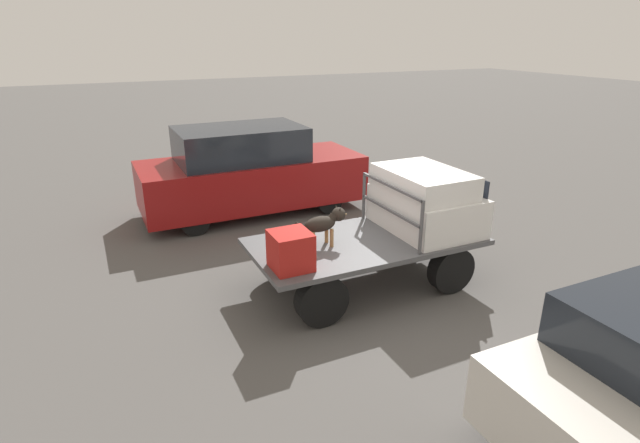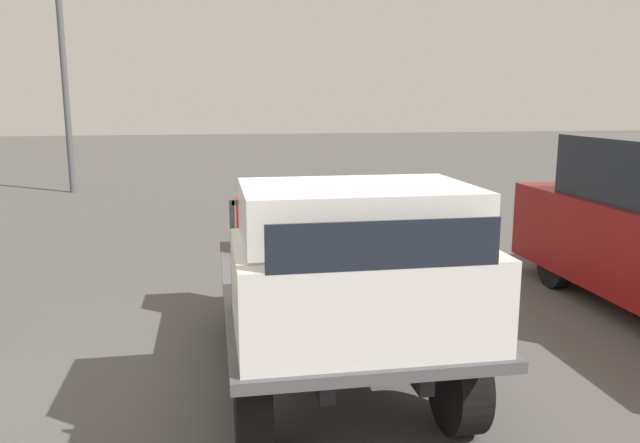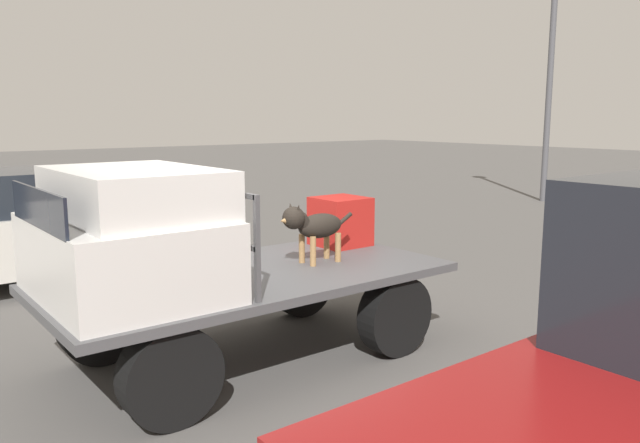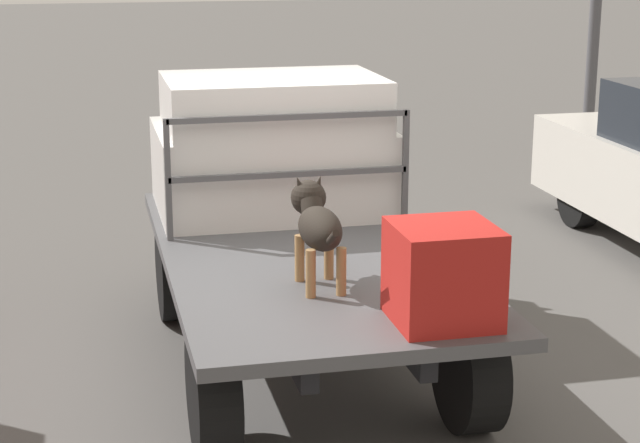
% 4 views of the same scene
% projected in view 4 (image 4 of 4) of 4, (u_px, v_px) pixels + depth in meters
% --- Properties ---
extents(ground_plane, '(80.00, 80.00, 0.00)m').
position_uv_depth(ground_plane, '(303.00, 366.00, 7.38)').
color(ground_plane, '#514F4C').
extents(flatbed_truck, '(3.73, 1.85, 0.83)m').
position_uv_depth(flatbed_truck, '(303.00, 284.00, 7.22)').
color(flatbed_truck, black).
rests_on(flatbed_truck, ground).
extents(truck_cab, '(1.31, 1.73, 1.03)m').
position_uv_depth(truck_cab, '(272.00, 147.00, 8.10)').
color(truck_cab, silver).
rests_on(truck_cab, flatbed_truck).
extents(truck_headboard, '(0.04, 1.73, 0.85)m').
position_uv_depth(truck_headboard, '(289.00, 155.00, 7.43)').
color(truck_headboard, '#4C4C4F').
rests_on(truck_headboard, flatbed_truck).
extents(dog, '(0.89, 0.24, 0.63)m').
position_uv_depth(dog, '(317.00, 222.00, 6.39)').
color(dog, '#9E7547').
rests_on(dog, flatbed_truck).
extents(cargo_crate, '(0.54, 0.54, 0.54)m').
position_uv_depth(cargo_crate, '(443.00, 274.00, 5.79)').
color(cargo_crate, '#AD1E19').
rests_on(cargo_crate, flatbed_truck).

